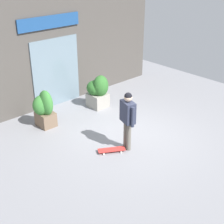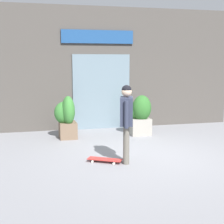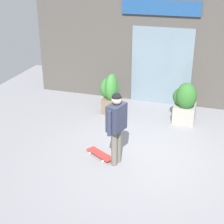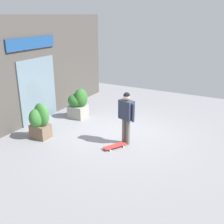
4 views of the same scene
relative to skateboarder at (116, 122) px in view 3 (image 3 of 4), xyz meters
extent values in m
plane|color=gray|center=(0.48, 0.40, -1.02)|extent=(12.00, 12.00, 0.00)
cube|color=#4C4742|center=(0.48, 3.92, 0.89)|extent=(8.53, 0.25, 3.84)
cube|color=slate|center=(0.29, 3.78, 0.16)|extent=(1.84, 0.06, 2.36)
cube|color=navy|center=(0.18, 3.76, 1.88)|extent=(2.27, 0.05, 0.41)
cylinder|color=#666056|center=(-0.02, -0.08, -0.61)|extent=(0.13, 0.13, 0.83)
cylinder|color=#666056|center=(0.02, 0.08, -0.61)|extent=(0.13, 0.13, 0.83)
cube|color=#2D3347|center=(0.00, 0.00, 0.10)|extent=(0.38, 0.50, 0.59)
cylinder|color=#2D3347|center=(-0.08, -0.26, 0.07)|extent=(0.09, 0.09, 0.56)
cylinder|color=#2D3347|center=(0.08, 0.26, 0.07)|extent=(0.09, 0.09, 0.56)
sphere|color=beige|center=(0.00, 0.00, 0.51)|extent=(0.21, 0.21, 0.21)
sphere|color=black|center=(0.00, 0.00, 0.54)|extent=(0.20, 0.20, 0.20)
cube|color=red|center=(-0.43, 0.16, -0.96)|extent=(0.75, 0.57, 0.02)
cylinder|color=silver|center=(-0.70, 0.17, -1.00)|extent=(0.06, 0.05, 0.05)
cylinder|color=silver|center=(-0.58, 0.38, -1.00)|extent=(0.06, 0.05, 0.05)
cylinder|color=silver|center=(-0.29, -0.07, -1.00)|extent=(0.06, 0.05, 0.05)
cylinder|color=silver|center=(-0.17, 0.14, -1.00)|extent=(0.06, 0.05, 0.05)
cube|color=gray|center=(1.18, 2.64, -0.78)|extent=(0.59, 0.63, 0.49)
ellipsoid|color=#2D6628|center=(1.11, 2.69, -0.32)|extent=(0.57, 0.59, 0.51)
ellipsoid|color=#2D6628|center=(1.21, 2.50, -0.22)|extent=(0.55, 0.50, 0.75)
ellipsoid|color=#2D6628|center=(1.18, 2.69, -0.32)|extent=(0.46, 0.52, 0.52)
cube|color=brown|center=(-0.93, 2.66, -0.80)|extent=(0.48, 0.58, 0.45)
ellipsoid|color=#387A33|center=(-0.92, 2.58, -0.23)|extent=(0.36, 0.56, 0.81)
ellipsoid|color=#387A33|center=(-1.01, 2.67, -0.30)|extent=(0.58, 0.48, 0.64)
camera|label=1|loc=(-5.52, -5.39, 3.88)|focal=52.33mm
camera|label=2|loc=(-1.98, -6.66, 1.14)|focal=53.87mm
camera|label=3|loc=(1.85, -6.23, 3.13)|focal=54.86mm
camera|label=4|loc=(-6.99, -3.24, 2.82)|focal=43.31mm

